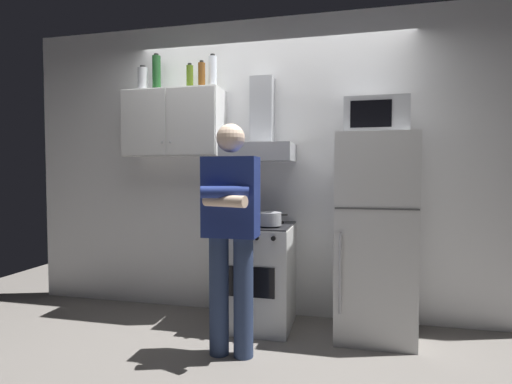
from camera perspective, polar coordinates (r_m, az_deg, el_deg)
ground_plane at (r=3.33m, az=0.00°, el=-20.17°), size 7.00×7.00×0.00m
back_wall_tiled at (r=3.66m, az=2.13°, el=3.54°), size 4.80×0.10×2.70m
upper_cabinet at (r=3.73m, az=-11.65°, el=9.63°), size 0.90×0.37×0.60m
stove_oven at (r=3.43m, az=0.13°, el=-11.85°), size 0.60×0.62×0.87m
range_hood at (r=3.46m, az=0.60°, el=7.70°), size 0.60×0.44×0.75m
refrigerator at (r=3.29m, az=16.59°, el=-6.08°), size 0.60×0.62×1.60m
microwave at (r=3.30m, az=16.78°, el=10.34°), size 0.48×0.37×0.28m
person_standing at (r=2.78m, az=-3.69°, el=-5.44°), size 0.38×0.33×1.64m
cooking_pot at (r=3.20m, az=1.92°, el=-3.90°), size 0.30×0.20×0.11m
bottle_vodka_clear at (r=3.72m, az=-6.28°, el=16.76°), size 0.07×0.07×0.32m
bottle_olive_oil at (r=3.79m, az=-9.54°, el=15.96°), size 0.06×0.06×0.25m
bottle_wine_green at (r=3.91m, az=-14.19°, el=16.24°), size 0.08×0.08×0.35m
bottle_beer_brown at (r=3.69m, az=-7.86°, el=16.34°), size 0.06×0.06×0.25m
bottle_canister_steel at (r=3.92m, az=-16.03°, el=15.36°), size 0.09×0.09×0.24m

